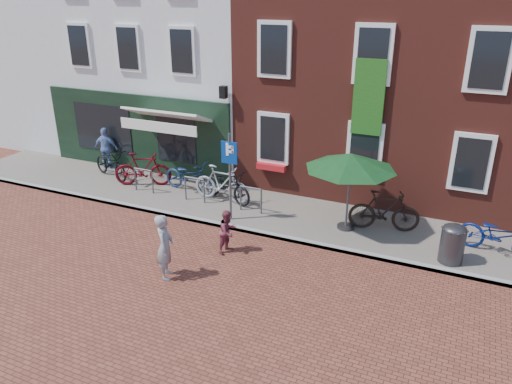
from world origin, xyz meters
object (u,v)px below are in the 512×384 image
at_px(bicycle_4, 227,185).
at_px(bicycle_6, 499,235).
at_px(bicycle_0, 111,164).
at_px(parasol, 351,158).
at_px(cafe_person, 106,148).
at_px(woman, 165,247).
at_px(bicycle_3, 222,184).
at_px(litter_bin, 453,242).
at_px(bicycle_2, 189,176).
at_px(parking_sign, 230,165).
at_px(bicycle_5, 384,211).
at_px(boy, 228,231).
at_px(bicycle_1, 143,169).

xyz_separation_m(bicycle_4, bicycle_6, (8.03, -0.24, 0.00)).
relative_size(bicycle_0, bicycle_4, 1.00).
bearing_deg(parasol, cafe_person, 172.37).
distance_m(woman, bicycle_3, 4.54).
xyz_separation_m(parasol, bicycle_3, (-4.20, 0.29, -1.53)).
relative_size(litter_bin, bicycle_2, 0.54).
height_order(litter_bin, parasol, parasol).
distance_m(parking_sign, cafe_person, 6.80).
height_order(parasol, bicycle_4, parasol).
xyz_separation_m(bicycle_2, bicycle_3, (1.39, -0.27, 0.06)).
bearing_deg(bicycle_5, parking_sign, 91.86).
relative_size(litter_bin, parasol, 0.43).
distance_m(parking_sign, bicycle_4, 1.85).
bearing_deg(parasol, bicycle_3, 176.03).
distance_m(woman, bicycle_6, 8.50).
xyz_separation_m(litter_bin, bicycle_3, (-7.09, 1.06, 0.03)).
relative_size(parking_sign, bicycle_6, 1.30).
bearing_deg(litter_bin, bicycle_6, 40.17).
distance_m(boy, cafe_person, 8.07).
distance_m(litter_bin, bicycle_6, 1.41).
xyz_separation_m(parking_sign, bicycle_3, (-0.89, 1.13, -1.12)).
height_order(parasol, cafe_person, parasol).
bearing_deg(bicycle_6, bicycle_4, 101.69).
bearing_deg(bicycle_2, parasol, -86.96).
bearing_deg(boy, bicycle_3, 44.79).
bearing_deg(cafe_person, bicycle_1, 146.38).
relative_size(bicycle_1, bicycle_4, 0.97).
bearing_deg(parasol, parking_sign, -165.81).
distance_m(woman, bicycle_2, 5.24).
relative_size(parasol, bicycle_1, 1.29).
relative_size(cafe_person, bicycle_1, 0.81).
bearing_deg(bicycle_3, bicycle_5, -87.68).
xyz_separation_m(litter_bin, boy, (-5.46, -1.68, -0.07)).
height_order(woman, bicycle_3, woman).
xyz_separation_m(woman, bicycle_4, (-0.70, 4.55, -0.19)).
bearing_deg(parasol, bicycle_5, 18.44).
bearing_deg(parking_sign, woman, -90.91).
distance_m(parking_sign, boy, 2.16).
xyz_separation_m(parasol, bicycle_5, (0.99, 0.33, -1.53)).
xyz_separation_m(bicycle_1, bicycle_3, (3.16, -0.10, 0.00)).
relative_size(woman, bicycle_3, 0.83).
height_order(litter_bin, bicycle_5, bicycle_5).
relative_size(litter_bin, bicycle_6, 0.54).
bearing_deg(bicycle_0, bicycle_4, -70.71).
height_order(bicycle_4, bicycle_6, same).
bearing_deg(bicycle_2, bicycle_1, 104.43).
xyz_separation_m(woman, boy, (0.80, 1.72, -0.23)).
height_order(litter_bin, woman, woman).
height_order(boy, bicycle_4, boy).
xyz_separation_m(parking_sign, bicycle_0, (-5.58, 1.37, -1.18)).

